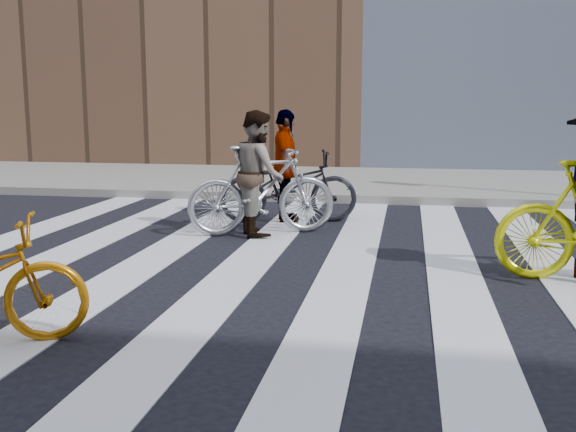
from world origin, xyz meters
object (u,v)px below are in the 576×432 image
(bike_dark_rear, at_px, (289,186))
(rider_mid, at_px, (258,173))
(bike_silver_mid, at_px, (262,190))
(rider_rear, at_px, (285,166))

(bike_dark_rear, distance_m, rider_mid, 1.07)
(bike_silver_mid, xyz_separation_m, bike_dark_rear, (0.18, 1.00, -0.07))
(bike_silver_mid, bearing_deg, rider_rear, -31.33)
(bike_silver_mid, height_order, rider_mid, rider_mid)
(bike_silver_mid, distance_m, rider_mid, 0.23)
(bike_dark_rear, height_order, rider_mid, rider_mid)
(bike_silver_mid, height_order, rider_rear, rider_rear)
(bike_silver_mid, distance_m, bike_dark_rear, 1.02)
(bike_dark_rear, bearing_deg, rider_mid, 153.22)
(bike_dark_rear, xyz_separation_m, rider_mid, (-0.23, -1.00, 0.30))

